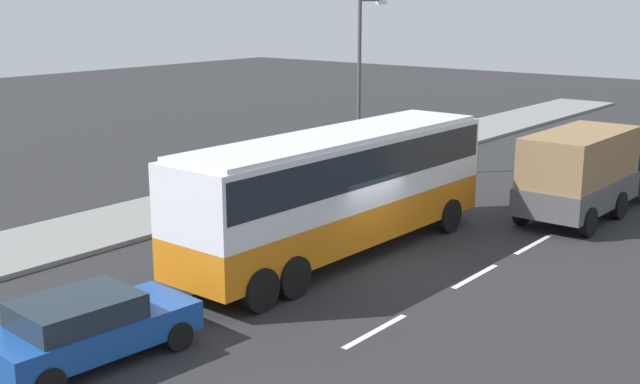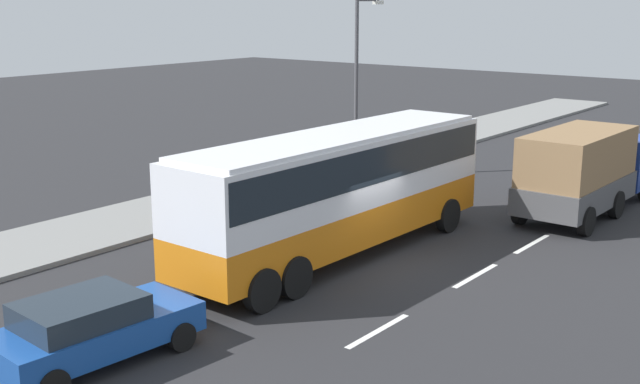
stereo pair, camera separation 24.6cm
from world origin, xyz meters
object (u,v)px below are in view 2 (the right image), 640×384
cargo_truck (587,168)px  car_blue_saloon (92,327)px  pedestrian_near_curb (172,190)px  street_lamp (359,74)px  coach_bus (339,181)px

cargo_truck → car_blue_saloon: size_ratio=1.74×
pedestrian_near_curb → street_lamp: 10.41m
cargo_truck → car_blue_saloon: bearing=169.4°
coach_bus → car_blue_saloon: size_ratio=2.62×
cargo_truck → street_lamp: bearing=90.5°
car_blue_saloon → pedestrian_near_curb: pedestrian_near_curb is taller
pedestrian_near_curb → street_lamp: bearing=64.7°
cargo_truck → street_lamp: (0.05, 9.84, 2.74)m
street_lamp → pedestrian_near_curb: bearing=176.4°
coach_bus → street_lamp: bearing=33.4°
coach_bus → street_lamp: (9.31, 5.94, 2.10)m
car_blue_saloon → pedestrian_near_curb: size_ratio=2.57×
coach_bus → pedestrian_near_curb: size_ratio=6.76×
coach_bus → pedestrian_near_curb: bearing=95.8°
car_blue_saloon → street_lamp: (18.17, 6.20, 3.57)m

